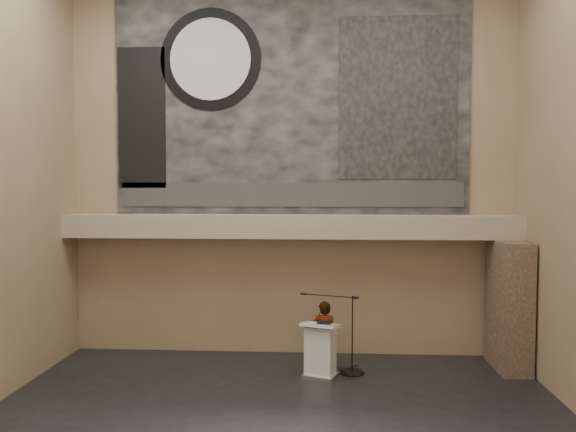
{
  "coord_description": "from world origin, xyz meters",
  "views": [
    {
      "loc": [
        0.74,
        -8.76,
        3.83
      ],
      "look_at": [
        0.0,
        3.2,
        3.2
      ],
      "focal_mm": 35.0,
      "sensor_mm": 36.0,
      "label": 1
    }
  ],
  "objects": [
    {
      "name": "speaker_person",
      "position": [
        0.78,
        2.78,
        0.73
      ],
      "size": [
        0.57,
        0.42,
        1.46
      ],
      "primitive_type": "imported",
      "rotation": [
        0.0,
        0.0,
        3.0
      ],
      "color": "silver",
      "rests_on": "floor"
    },
    {
      "name": "banner_clock_rim",
      "position": [
        -1.8,
        3.93,
        6.7
      ],
      "size": [
        2.3,
        0.02,
        2.3
      ],
      "primitive_type": "cylinder",
      "rotation": [
        1.57,
        0.0,
        0.0
      ],
      "color": "black",
      "rests_on": "banner"
    },
    {
      "name": "banner_clock_face",
      "position": [
        -1.8,
        3.91,
        6.7
      ],
      "size": [
        1.84,
        0.02,
        1.84
      ],
      "primitive_type": "cylinder",
      "rotation": [
        1.57,
        0.0,
        0.0
      ],
      "color": "silver",
      "rests_on": "banner"
    },
    {
      "name": "sprinkler_right",
      "position": [
        1.9,
        3.55,
        2.67
      ],
      "size": [
        0.04,
        0.04,
        0.06
      ],
      "primitive_type": "cylinder",
      "color": "#B2893D",
      "rests_on": "soffit"
    },
    {
      "name": "banner_brick_print",
      "position": [
        -3.4,
        3.93,
        5.4
      ],
      "size": [
        1.1,
        0.02,
        3.2
      ],
      "primitive_type": "cube",
      "color": "black",
      "rests_on": "banner"
    },
    {
      "name": "banner_text_strip",
      "position": [
        0.0,
        3.93,
        3.65
      ],
      "size": [
        7.76,
        0.02,
        0.55
      ],
      "primitive_type": "cube",
      "color": "#2D2D2D",
      "rests_on": "banner"
    },
    {
      "name": "stone_pier",
      "position": [
        4.65,
        3.15,
        1.35
      ],
      "size": [
        0.6,
        1.4,
        2.7
      ],
      "primitive_type": "cube",
      "color": "#47372C",
      "rests_on": "floor"
    },
    {
      "name": "wall_back",
      "position": [
        0.0,
        4.0,
        4.25
      ],
      "size": [
        10.0,
        0.02,
        8.5
      ],
      "primitive_type": "cube",
      "color": "#897257",
      "rests_on": "floor"
    },
    {
      "name": "binder",
      "position": [
        0.77,
        2.32,
        1.12
      ],
      "size": [
        0.29,
        0.24,
        0.04
      ],
      "primitive_type": "cube",
      "rotation": [
        0.0,
        0.0,
        -0.1
      ],
      "color": "black",
      "rests_on": "lectern"
    },
    {
      "name": "floor",
      "position": [
        0.0,
        0.0,
        0.0
      ],
      "size": [
        10.0,
        10.0,
        0.0
      ],
      "primitive_type": "plane",
      "color": "black",
      "rests_on": "ground"
    },
    {
      "name": "banner",
      "position": [
        0.0,
        3.97,
        5.7
      ],
      "size": [
        8.0,
        0.05,
        5.0
      ],
      "primitive_type": "cube",
      "color": "black",
      "rests_on": "wall_back"
    },
    {
      "name": "sprinkler_left",
      "position": [
        -1.6,
        3.55,
        2.67
      ],
      "size": [
        0.04,
        0.04,
        0.06
      ],
      "primitive_type": "cylinder",
      "color": "#B2893D",
      "rests_on": "soffit"
    },
    {
      "name": "papers",
      "position": [
        0.54,
        2.26,
        1.1
      ],
      "size": [
        0.2,
        0.27,
        0.0
      ],
      "primitive_type": "cube",
      "rotation": [
        0.0,
        0.0,
        -0.01
      ],
      "color": "white",
      "rests_on": "lectern"
    },
    {
      "name": "wall_front",
      "position": [
        0.0,
        -4.0,
        4.25
      ],
      "size": [
        10.0,
        0.02,
        8.5
      ],
      "primitive_type": "cube",
      "color": "#897257",
      "rests_on": "floor"
    },
    {
      "name": "banner_building_print",
      "position": [
        2.4,
        3.93,
        5.8
      ],
      "size": [
        2.6,
        0.02,
        3.6
      ],
      "primitive_type": "cube",
      "color": "black",
      "rests_on": "banner"
    },
    {
      "name": "soffit",
      "position": [
        0.0,
        3.6,
        2.95
      ],
      "size": [
        10.0,
        0.8,
        0.5
      ],
      "primitive_type": "cube",
      "color": "tan",
      "rests_on": "wall_back"
    },
    {
      "name": "lectern",
      "position": [
        0.7,
        2.32,
        0.55
      ],
      "size": [
        0.84,
        0.72,
        1.13
      ],
      "rotation": [
        0.0,
        0.0,
        -0.35
      ],
      "color": "silver",
      "rests_on": "floor"
    },
    {
      "name": "mic_stand",
      "position": [
        1.32,
        2.65,
        0.24
      ],
      "size": [
        1.33,
        0.62,
        1.61
      ],
      "rotation": [
        0.0,
        0.0,
        -0.31
      ],
      "color": "black",
      "rests_on": "floor"
    }
  ]
}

